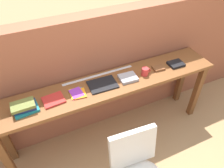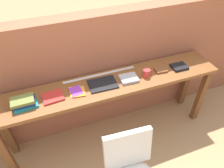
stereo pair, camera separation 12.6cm
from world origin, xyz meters
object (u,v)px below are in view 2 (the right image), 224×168
at_px(book_open_centre, 103,84).
at_px(book_repair_rightmost, 179,67).
at_px(magazine_cycling, 53,97).
at_px(pamphlet_pile_colourful, 77,92).
at_px(book_stack_leftmost, 24,102).
at_px(mug, 147,73).
at_px(leather_journal_brown, 161,70).

relative_size(book_open_centre, book_repair_rightmost, 1.69).
relative_size(magazine_cycling, pamphlet_pile_colourful, 1.11).
bearing_deg(book_stack_leftmost, magazine_cycling, 2.44).
bearing_deg(magazine_cycling, mug, -5.60).
relative_size(magazine_cycling, book_open_centre, 0.68).
bearing_deg(book_repair_rightmost, magazine_cycling, -178.82).
bearing_deg(magazine_cycling, book_repair_rightmost, -4.90).
bearing_deg(book_stack_leftmost, mug, -0.54).
height_order(magazine_cycling, pamphlet_pile_colourful, magazine_cycling).
xyz_separation_m(pamphlet_pile_colourful, book_open_centre, (0.29, 0.02, 0.00)).
relative_size(leather_journal_brown, book_repair_rightmost, 0.74).
relative_size(magazine_cycling, leather_journal_brown, 1.56).
relative_size(pamphlet_pile_colourful, mug, 1.67).
bearing_deg(magazine_cycling, pamphlet_pile_colourful, -5.51).
height_order(pamphlet_pile_colourful, leather_journal_brown, leather_journal_brown).
xyz_separation_m(pamphlet_pile_colourful, leather_journal_brown, (0.98, 0.01, 0.00)).
height_order(magazine_cycling, leather_journal_brown, leather_journal_brown).
relative_size(mug, book_repair_rightmost, 0.62).
distance_m(leather_journal_brown, book_repair_rightmost, 0.23).
height_order(book_open_centre, mug, mug).
bearing_deg(mug, leather_journal_brown, 7.80).
distance_m(pamphlet_pile_colourful, book_repair_rightmost, 1.21).
bearing_deg(leather_journal_brown, mug, -167.37).
distance_m(book_stack_leftmost, magazine_cycling, 0.27).
bearing_deg(book_repair_rightmost, mug, -177.15).
xyz_separation_m(book_stack_leftmost, leather_journal_brown, (1.49, 0.02, -0.03)).
bearing_deg(mug, pamphlet_pile_colourful, 178.66).
xyz_separation_m(book_stack_leftmost, magazine_cycling, (0.27, 0.01, -0.03)).
bearing_deg(book_repair_rightmost, book_open_centre, -179.94).
height_order(book_stack_leftmost, book_repair_rightmost, book_stack_leftmost).
xyz_separation_m(magazine_cycling, mug, (1.02, -0.02, 0.04)).
height_order(book_stack_leftmost, pamphlet_pile_colourful, book_stack_leftmost).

